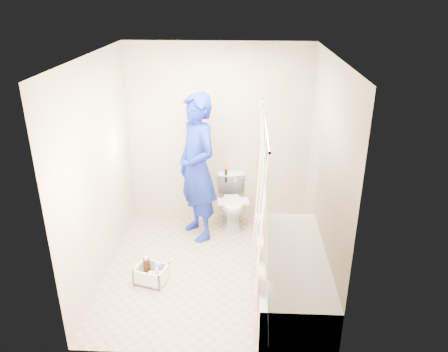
{
  "coord_description": "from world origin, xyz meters",
  "views": [
    {
      "loc": [
        0.35,
        -4.2,
        3.0
      ],
      "look_at": [
        0.12,
        0.39,
        1.0
      ],
      "focal_mm": 35.0,
      "sensor_mm": 36.0,
      "label": 1
    }
  ],
  "objects_px": {
    "cleaning_caddy": "(152,275)",
    "toilet": "(232,202)",
    "bathtub": "(291,274)",
    "plumber": "(197,168)"
  },
  "relations": [
    {
      "from": "bathtub",
      "to": "toilet",
      "type": "height_order",
      "value": "toilet"
    },
    {
      "from": "bathtub",
      "to": "plumber",
      "type": "bearing_deg",
      "value": 132.51
    },
    {
      "from": "bathtub",
      "to": "toilet",
      "type": "distance_m",
      "value": 1.62
    },
    {
      "from": "toilet",
      "to": "cleaning_caddy",
      "type": "xyz_separation_m",
      "value": [
        -0.83,
        -1.34,
        -0.25
      ]
    },
    {
      "from": "cleaning_caddy",
      "to": "bathtub",
      "type": "bearing_deg",
      "value": 10.2
    },
    {
      "from": "bathtub",
      "to": "plumber",
      "type": "height_order",
      "value": "plumber"
    },
    {
      "from": "bathtub",
      "to": "plumber",
      "type": "distance_m",
      "value": 1.74
    },
    {
      "from": "cleaning_caddy",
      "to": "toilet",
      "type": "bearing_deg",
      "value": 73.55
    },
    {
      "from": "plumber",
      "to": "cleaning_caddy",
      "type": "xyz_separation_m",
      "value": [
        -0.4,
        -1.04,
        -0.85
      ]
    },
    {
      "from": "bathtub",
      "to": "cleaning_caddy",
      "type": "height_order",
      "value": "bathtub"
    }
  ]
}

